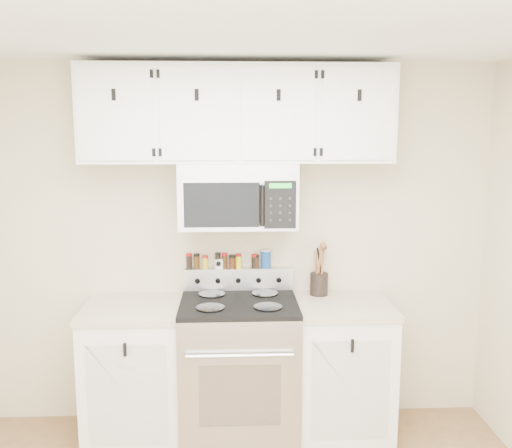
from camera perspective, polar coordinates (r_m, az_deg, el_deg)
The scene contains 20 objects.
back_wall at distance 3.98m, azimuth -1.82°, elevation -2.21°, with size 3.50×0.01×2.50m, color beige.
ceiling at distance 2.19m, azimuth -1.36°, elevation 20.95°, with size 3.50×3.50×0.01m, color white.
range at distance 3.91m, azimuth -1.70°, elevation -14.20°, with size 0.76×0.65×1.10m.
base_cabinet_left at distance 3.99m, azimuth -11.98°, elevation -14.29°, with size 0.64×0.62×0.92m.
base_cabinet_right at distance 4.01m, azimuth 8.52°, elevation -14.08°, with size 0.64×0.62×0.92m.
microwave at distance 3.73m, azimuth -1.81°, elevation 2.91°, with size 0.76×0.44×0.42m.
upper_cabinets at distance 3.73m, azimuth -1.86°, elevation 10.92°, with size 2.00×0.35×0.62m.
utensil_crock at distance 3.98m, azimuth 6.32°, elevation -5.80°, with size 0.12×0.12×0.36m.
kitchen_timer at distance 3.97m, azimuth -3.78°, elevation -3.97°, with size 0.06×0.05×0.07m, color white.
salt_canister at distance 3.97m, azimuth 0.98°, elevation -3.49°, with size 0.07×0.07×0.13m.
spice_jar_0 at distance 3.98m, azimuth -6.72°, elevation -3.69°, with size 0.04×0.04×0.11m.
spice_jar_1 at distance 3.97m, azimuth -5.95°, elevation -3.71°, with size 0.04×0.04×0.10m.
spice_jar_2 at distance 3.97m, azimuth -5.09°, elevation -3.79°, with size 0.04×0.04×0.09m.
spice_jar_3 at distance 3.97m, azimuth -3.84°, elevation -3.66°, with size 0.04×0.04×0.11m.
spice_jar_4 at distance 3.96m, azimuth -3.15°, elevation -3.68°, with size 0.04×0.04×0.11m.
spice_jar_5 at distance 3.97m, azimuth -2.40°, elevation -3.77°, with size 0.04×0.04×0.09m.
spice_jar_6 at distance 3.97m, azimuth -1.75°, elevation -3.71°, with size 0.04×0.04×0.10m.
spice_jar_7 at distance 3.97m, azimuth -0.15°, elevation -3.72°, with size 0.05×0.05×0.10m.
spice_jar_8 at distance 3.97m, azimuth -0.02°, elevation -3.75°, with size 0.04×0.04×0.09m.
spice_jar_9 at distance 3.97m, azimuth 0.93°, elevation -3.68°, with size 0.04×0.04×0.10m.
Camera 1 is at (-0.05, -2.15, 2.06)m, focal length 40.00 mm.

